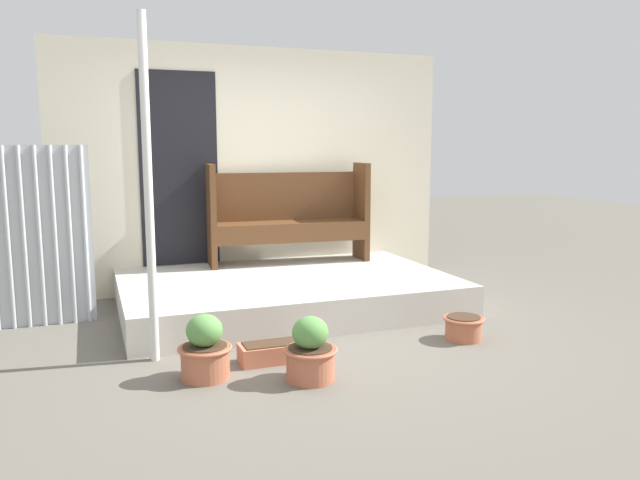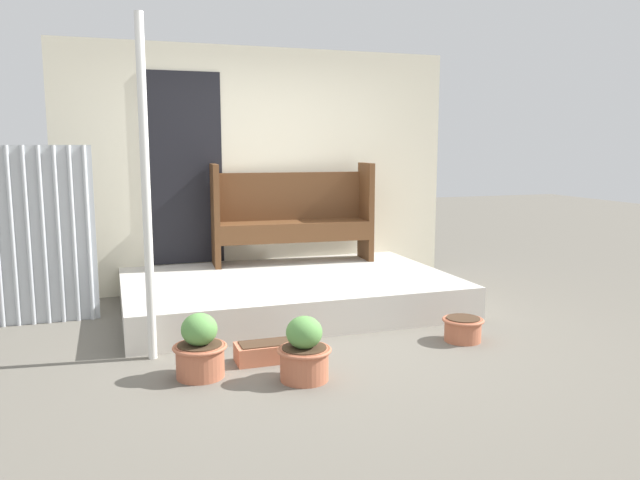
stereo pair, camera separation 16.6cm
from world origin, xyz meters
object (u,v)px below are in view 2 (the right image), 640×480
support_post (146,192)px  flower_pot_left (200,349)px  planter_box_rect (272,351)px  bench (292,212)px  flower_pot_middle (304,352)px  flower_pot_right (463,328)px

support_post → flower_pot_left: bearing=-60.3°
flower_pot_left → planter_box_rect: bearing=16.5°
bench → flower_pot_middle: (-0.67, -2.60, -0.66)m
flower_pot_right → flower_pot_left: bearing=-176.8°
flower_pot_middle → flower_pot_right: 1.51m
flower_pot_right → planter_box_rect: 1.57m
bench → planter_box_rect: (-0.79, -2.16, -0.78)m
flower_pot_left → flower_pot_middle: flower_pot_left is taller
planter_box_rect → support_post: bearing=158.0°
flower_pot_left → bench: bearing=60.2°
flower_pot_right → planter_box_rect: size_ratio=0.63×
support_post → flower_pot_left: 1.19m
flower_pot_left → flower_pot_right: size_ratio=1.33×
support_post → planter_box_rect: support_post is taller
bench → support_post: bearing=-127.6°
planter_box_rect → flower_pot_middle: bearing=-75.6°
flower_pot_right → planter_box_rect: bearing=178.5°
flower_pot_middle → planter_box_rect: flower_pot_middle is taller
support_post → flower_pot_left: support_post is taller
flower_pot_middle → flower_pot_right: (1.46, 0.40, -0.08)m
flower_pot_right → planter_box_rect: (-1.57, 0.04, -0.04)m
bench → flower_pot_middle: 2.77m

